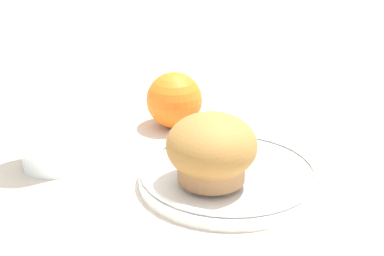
# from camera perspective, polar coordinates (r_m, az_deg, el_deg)

# --- Properties ---
(ground_plane) EXTENTS (3.00, 3.00, 0.00)m
(ground_plane) POSITION_cam_1_polar(r_m,az_deg,el_deg) (0.71, 1.67, -4.15)
(ground_plane) COLOR beige
(plate) EXTENTS (0.19, 0.19, 0.02)m
(plate) POSITION_cam_1_polar(r_m,az_deg,el_deg) (0.69, 3.30, -4.21)
(plate) COLOR white
(plate) RESTS_ON ground_plane
(muffin) EXTENTS (0.09, 0.09, 0.07)m
(muffin) POSITION_cam_1_polar(r_m,az_deg,el_deg) (0.64, 1.75, -1.95)
(muffin) COLOR #9E7047
(muffin) RESTS_ON plate
(cream_ramekin) EXTENTS (0.05, 0.05, 0.02)m
(cream_ramekin) POSITION_cam_1_polar(r_m,az_deg,el_deg) (0.72, 3.65, -1.04)
(cream_ramekin) COLOR silver
(cream_ramekin) RESTS_ON plate
(berry_pair) EXTENTS (0.03, 0.02, 0.02)m
(berry_pair) POSITION_cam_1_polar(r_m,az_deg,el_deg) (0.71, 1.04, -1.46)
(berry_pair) COLOR #4C194C
(berry_pair) RESTS_ON plate
(butter_knife) EXTENTS (0.14, 0.09, 0.00)m
(butter_knife) POSITION_cam_1_polar(r_m,az_deg,el_deg) (0.72, 1.84, -1.68)
(butter_knife) COLOR silver
(butter_knife) RESTS_ON plate
(orange_fruit) EXTENTS (0.07, 0.07, 0.07)m
(orange_fruit) POSITION_cam_1_polar(r_m,az_deg,el_deg) (0.81, -1.59, 2.50)
(orange_fruit) COLOR orange
(orange_fruit) RESTS_ON ground_plane
(juice_glass) EXTENTS (0.07, 0.07, 0.11)m
(juice_glass) POSITION_cam_1_polar(r_m,az_deg,el_deg) (0.72, -12.52, 0.58)
(juice_glass) COLOR silver
(juice_glass) RESTS_ON ground_plane
(folded_napkin) EXTENTS (0.15, 0.08, 0.01)m
(folded_napkin) POSITION_cam_1_polar(r_m,az_deg,el_deg) (0.84, 11.29, 0.24)
(folded_napkin) COLOR #B2BCCC
(folded_napkin) RESTS_ON ground_plane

